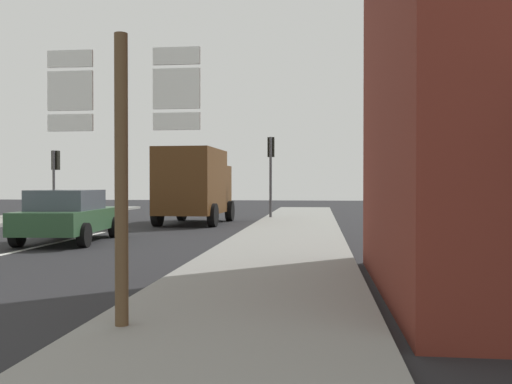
{
  "coord_description": "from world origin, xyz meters",
  "views": [
    {
      "loc": [
        7.24,
        -5.83,
        1.62
      ],
      "look_at": [
        5.5,
        9.24,
        1.41
      ],
      "focal_mm": 38.38,
      "sensor_mm": 36.0,
      "label": 1
    }
  ],
  "objects_px": {
    "sedan_far": "(69,215)",
    "delivery_truck": "(195,184)",
    "traffic_light_far_right": "(271,159)",
    "traffic_light_far_left": "(55,168)",
    "route_sign_post": "(122,157)"
  },
  "relations": [
    {
      "from": "delivery_truck",
      "to": "traffic_light_far_left",
      "type": "height_order",
      "value": "traffic_light_far_left"
    },
    {
      "from": "sedan_far",
      "to": "route_sign_post",
      "type": "height_order",
      "value": "route_sign_post"
    },
    {
      "from": "sedan_far",
      "to": "traffic_light_far_left",
      "type": "xyz_separation_m",
      "value": [
        -5.32,
        9.76,
        1.62
      ]
    },
    {
      "from": "sedan_far",
      "to": "traffic_light_far_right",
      "type": "height_order",
      "value": "traffic_light_far_right"
    },
    {
      "from": "route_sign_post",
      "to": "traffic_light_far_left",
      "type": "distance_m",
      "value": 21.47
    },
    {
      "from": "sedan_far",
      "to": "route_sign_post",
      "type": "distance_m",
      "value": 10.42
    },
    {
      "from": "sedan_far",
      "to": "route_sign_post",
      "type": "relative_size",
      "value": 1.35
    },
    {
      "from": "delivery_truck",
      "to": "traffic_light_far_right",
      "type": "height_order",
      "value": "traffic_light_far_right"
    },
    {
      "from": "sedan_far",
      "to": "delivery_truck",
      "type": "distance_m",
      "value": 7.69
    },
    {
      "from": "delivery_truck",
      "to": "traffic_light_far_right",
      "type": "xyz_separation_m",
      "value": [
        2.9,
        2.87,
        1.15
      ]
    },
    {
      "from": "route_sign_post",
      "to": "delivery_truck",
      "type": "bearing_deg",
      "value": 100.37
    },
    {
      "from": "sedan_far",
      "to": "traffic_light_far_left",
      "type": "distance_m",
      "value": 11.23
    },
    {
      "from": "traffic_light_far_right",
      "to": "traffic_light_far_left",
      "type": "distance_m",
      "value": 10.14
    },
    {
      "from": "traffic_light_far_right",
      "to": "traffic_light_far_left",
      "type": "xyz_separation_m",
      "value": [
        -10.12,
        -0.51,
        -0.42
      ]
    },
    {
      "from": "route_sign_post",
      "to": "traffic_light_far_right",
      "type": "bearing_deg",
      "value": 90.36
    }
  ]
}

